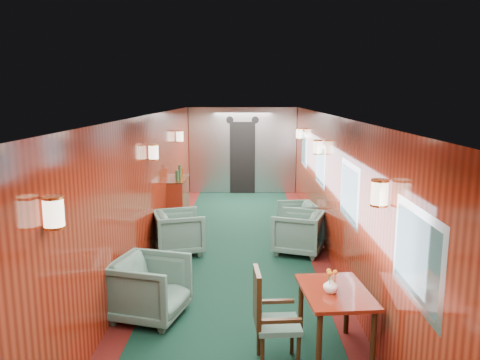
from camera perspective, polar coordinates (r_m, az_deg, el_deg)
The scene contains 12 objects.
room at distance 7.16m, azimuth -0.20°, elevation 1.61°, with size 12.00×12.10×2.40m.
bulkhead at distance 13.08m, azimuth 0.31°, elevation 3.57°, with size 2.98×0.17×2.39m.
windows_right at distance 7.56m, azimuth 11.19°, elevation 0.45°, with size 0.02×8.60×0.80m.
wall_sconces at distance 7.70m, azimuth -0.12°, elevation 3.38°, with size 2.97×7.97×0.25m.
dining_table at distance 5.14m, azimuth 11.51°, elevation -14.21°, with size 0.76×1.02×0.72m.
side_chair at distance 4.89m, azimuth 3.52°, elevation -16.00°, with size 0.49×0.51×1.01m.
credenza at distance 10.15m, azimuth -7.48°, elevation -2.43°, with size 0.34×1.08×1.25m.
flower_vase at distance 5.00m, azimuth 11.02°, elevation -12.46°, with size 0.16×0.16×0.16m, color white.
armchair_left_near at distance 5.99m, azimuth -10.93°, elevation -12.82°, with size 0.82×0.84×0.77m, color #1B403A.
armchair_left_far at distance 8.24m, azimuth -7.44°, elevation -6.31°, with size 0.80×0.82×0.75m, color #1B403A.
armchair_right_near at distance 8.23m, azimuth 7.10°, elevation -6.35°, with size 0.79×0.81×0.74m, color #1B403A.
armchair_right_far at distance 9.42m, azimuth 6.92°, elevation -4.57°, with size 0.67×0.69×0.62m, color #1B403A.
Camera 1 is at (0.14, -7.08, 2.72)m, focal length 35.00 mm.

